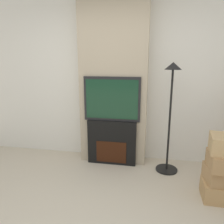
% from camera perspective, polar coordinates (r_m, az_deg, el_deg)
% --- Properties ---
extents(wall_back, '(6.00, 0.06, 2.70)m').
position_cam_1_polar(wall_back, '(3.64, 0.94, 8.68)').
color(wall_back, silver).
rests_on(wall_back, ground_plane).
extents(chimney_breast, '(1.06, 0.29, 2.70)m').
position_cam_1_polar(chimney_breast, '(3.47, 0.45, 8.42)').
color(chimney_breast, tan).
rests_on(chimney_breast, ground_plane).
extents(fireplace, '(0.78, 0.15, 0.72)m').
position_cam_1_polar(fireplace, '(3.56, -0.00, -7.88)').
color(fireplace, black).
rests_on(fireplace, ground_plane).
extents(television, '(0.88, 0.07, 0.69)m').
position_cam_1_polar(television, '(3.36, -0.01, 3.40)').
color(television, black).
rests_on(television, fireplace).
extents(floor_lamp, '(0.33, 0.33, 1.63)m').
position_cam_1_polar(floor_lamp, '(3.24, 15.07, 1.76)').
color(floor_lamp, black).
rests_on(floor_lamp, ground_plane).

